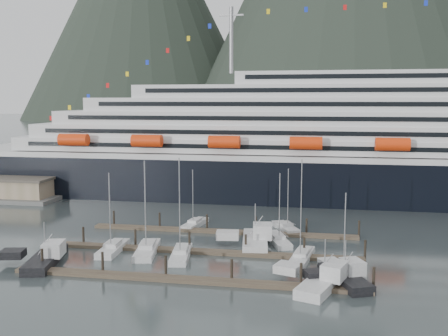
{
  "coord_description": "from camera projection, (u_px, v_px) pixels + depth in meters",
  "views": [
    {
      "loc": [
        12.03,
        -74.33,
        23.57
      ],
      "look_at": [
        -5.73,
        22.0,
        10.98
      ],
      "focal_mm": 42.0,
      "sensor_mm": 36.0,
      "label": 1
    }
  ],
  "objects": [
    {
      "name": "cruise_ship",
      "position": [
        397.0,
        150.0,
        124.33
      ],
      "size": [
        210.0,
        30.4,
        50.3
      ],
      "color": "black",
      "rests_on": "ground"
    },
    {
      "name": "sailboat_d",
      "position": [
        301.0,
        258.0,
        77.68
      ],
      "size": [
        3.9,
        10.55,
        15.67
      ],
      "rotation": [
        0.0,
        0.0,
        1.43
      ],
      "color": "#BEBEBE",
      "rests_on": "ground"
    },
    {
      "name": "sailboat_f",
      "position": [
        286.0,
        228.0,
        96.01
      ],
      "size": [
        5.82,
        8.68,
        11.9
      ],
      "rotation": [
        0.0,
        0.0,
        2.01
      ],
      "color": "#BEBEBE",
      "rests_on": "ground"
    },
    {
      "name": "trawler_e",
      "position": [
        254.0,
        240.0,
        85.63
      ],
      "size": [
        9.35,
        12.25,
        7.73
      ],
      "rotation": [
        0.0,
        0.0,
        1.7
      ],
      "color": "#BEBEBE",
      "rests_on": "ground"
    },
    {
      "name": "dock_far",
      "position": [
        222.0,
        231.0,
        94.18
      ],
      "size": [
        48.18,
        2.28,
        3.2
      ],
      "color": "#45362C",
      "rests_on": "ground"
    },
    {
      "name": "sailboat_a",
      "position": [
        113.0,
        249.0,
        82.29
      ],
      "size": [
        3.25,
        9.46,
        13.16
      ],
      "rotation": [
        0.0,
        0.0,
        1.63
      ],
      "color": "#BEBEBE",
      "rests_on": "ground"
    },
    {
      "name": "sailboat_b",
      "position": [
        181.0,
        255.0,
        79.26
      ],
      "size": [
        3.97,
        10.07,
        15.75
      ],
      "rotation": [
        0.0,
        0.0,
        1.72
      ],
      "color": "#BEBEBE",
      "rests_on": "ground"
    },
    {
      "name": "dock_near",
      "position": [
        186.0,
        279.0,
        68.82
      ],
      "size": [
        48.18,
        2.28,
        3.2
      ],
      "color": "#45362C",
      "rests_on": "ground"
    },
    {
      "name": "sailboat_c",
      "position": [
        147.0,
        251.0,
        81.4
      ],
      "size": [
        4.65,
        10.79,
        15.18
      ],
      "rotation": [
        0.0,
        0.0,
        1.75
      ],
      "color": "#BEBEBE",
      "rests_on": "ground"
    },
    {
      "name": "dock_mid",
      "position": [
        207.0,
        251.0,
        81.5
      ],
      "size": [
        48.18,
        2.28,
        3.2
      ],
      "color": "#45362C",
      "rests_on": "ground"
    },
    {
      "name": "sailboat_h",
      "position": [
        340.0,
        271.0,
        71.83
      ],
      "size": [
        6.36,
        9.63,
        11.91
      ],
      "rotation": [
        0.0,
        0.0,
        2.0
      ],
      "color": "#BEBEBE",
      "rests_on": "ground"
    },
    {
      "name": "ground",
      "position": [
        235.0,
        261.0,
        77.67
      ],
      "size": [
        1600.0,
        1600.0,
        0.0
      ],
      "primitive_type": "plane",
      "color": "#3F4A4A",
      "rests_on": "ground"
    },
    {
      "name": "sailboat_e",
      "position": [
        195.0,
        224.0,
        99.1
      ],
      "size": [
        3.7,
        9.09,
        11.28
      ],
      "rotation": [
        0.0,
        0.0,
        1.41
      ],
      "color": "#BEBEBE",
      "rests_on": "ground"
    },
    {
      "name": "sailboat_g",
      "position": [
        277.0,
        240.0,
        87.69
      ],
      "size": [
        5.68,
        10.29,
        12.29
      ],
      "rotation": [
        0.0,
        0.0,
        1.91
      ],
      "color": "#BEBEBE",
      "rests_on": "ground"
    },
    {
      "name": "trawler_c",
      "position": [
        323.0,
        279.0,
        67.2
      ],
      "size": [
        10.45,
        13.56,
        6.7
      ],
      "rotation": [
        0.0,
        0.0,
        1.24
      ],
      "color": "#BEBEBE",
      "rests_on": "ground"
    },
    {
      "name": "trawler_a",
      "position": [
        45.0,
        258.0,
        76.25
      ],
      "size": [
        9.48,
        12.8,
        6.77
      ],
      "rotation": [
        0.0,
        0.0,
        1.79
      ],
      "color": "black",
      "rests_on": "ground"
    },
    {
      "name": "trawler_d",
      "position": [
        344.0,
        277.0,
        68.21
      ],
      "size": [
        9.04,
        10.88,
        6.22
      ],
      "rotation": [
        0.0,
        0.0,
        1.98
      ],
      "color": "black",
      "rests_on": "ground"
    }
  ]
}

